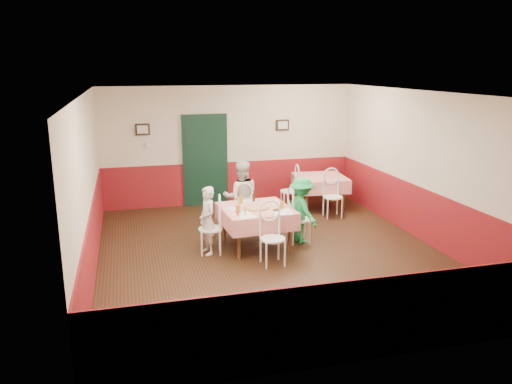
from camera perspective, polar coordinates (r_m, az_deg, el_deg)
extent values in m
plane|color=black|center=(8.97, 1.67, -6.92)|extent=(7.00, 7.00, 0.00)
plane|color=white|center=(8.38, 1.80, 11.23)|extent=(7.00, 7.00, 0.00)
cube|color=beige|center=(11.91, -3.03, 5.34)|extent=(6.00, 0.10, 2.80)
cube|color=beige|center=(5.43, 12.25, -5.90)|extent=(6.00, 0.10, 2.80)
cube|color=beige|center=(8.26, -18.67, 0.61)|extent=(0.10, 7.00, 2.80)
cube|color=beige|center=(9.83, 18.78, 2.70)|extent=(0.10, 7.00, 2.80)
cube|color=maroon|center=(12.07, -2.96, 1.10)|extent=(6.00, 0.03, 1.00)
cube|color=maroon|center=(5.81, 11.70, -14.22)|extent=(6.00, 0.03, 1.00)
cube|color=maroon|center=(8.50, -18.09, -5.28)|extent=(0.03, 7.00, 1.00)
cube|color=maroon|center=(10.03, 18.30, -2.35)|extent=(0.03, 7.00, 1.00)
cube|color=black|center=(11.81, -5.82, 3.49)|extent=(0.96, 0.06, 2.10)
cube|color=black|center=(11.56, -12.84, 6.99)|extent=(0.32, 0.03, 0.26)
cube|color=black|center=(12.13, 3.06, 7.65)|extent=(0.32, 0.03, 0.26)
cube|color=white|center=(11.61, -12.25, 5.31)|extent=(0.10, 0.03, 0.10)
cube|color=red|center=(9.09, 0.00, -4.13)|extent=(1.31, 1.31, 0.77)
cube|color=red|center=(11.70, 7.32, -0.04)|extent=(1.22, 1.22, 0.77)
cylinder|color=#B74723|center=(8.92, 0.03, -1.78)|extent=(0.47, 0.47, 0.03)
cylinder|color=white|center=(8.86, -2.68, -1.97)|extent=(0.27, 0.27, 0.01)
cylinder|color=white|center=(9.14, 2.62, -1.46)|extent=(0.27, 0.27, 0.01)
cylinder|color=white|center=(9.34, -0.87, -1.10)|extent=(0.27, 0.27, 0.01)
cylinder|color=#BF7219|center=(8.60, -2.08, -1.98)|extent=(0.09, 0.09, 0.15)
cylinder|color=#BF7219|center=(8.88, 2.95, -1.53)|extent=(0.08, 0.08, 0.14)
cylinder|color=#BF7219|center=(9.25, -1.76, -0.89)|extent=(0.07, 0.07, 0.13)
cylinder|color=#381C0A|center=(9.31, -0.27, -0.57)|extent=(0.06, 0.06, 0.20)
cylinder|color=silver|center=(8.43, -1.87, -2.55)|extent=(0.04, 0.04, 0.09)
cylinder|color=silver|center=(8.45, -1.24, -2.50)|extent=(0.04, 0.04, 0.09)
cylinder|color=#B23319|center=(8.47, -2.13, -2.46)|extent=(0.04, 0.04, 0.09)
cube|color=white|center=(8.53, -1.28, -2.64)|extent=(0.38, 0.46, 0.00)
cube|color=white|center=(8.73, 3.11, -2.26)|extent=(0.35, 0.44, 0.00)
cube|color=black|center=(8.79, 2.37, -2.07)|extent=(0.12, 0.10, 0.02)
imported|color=gray|center=(8.78, -5.57, -3.27)|extent=(0.38, 0.49, 1.22)
imported|color=gray|center=(9.80, -1.72, -0.59)|extent=(0.78, 0.65, 1.46)
imported|color=gray|center=(9.33, 5.23, -2.09)|extent=(0.66, 0.90, 1.25)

